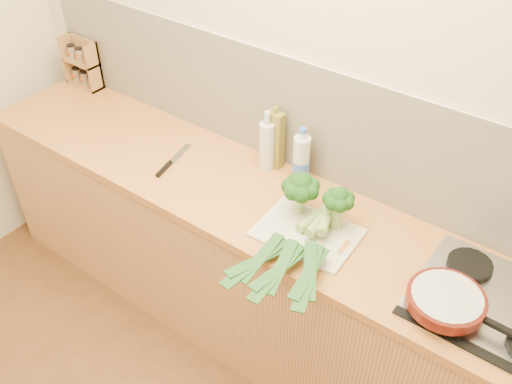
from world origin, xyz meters
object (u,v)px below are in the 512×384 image
Objects in this scene: gas_hob at (498,306)px; skillet at (447,300)px; spice_rack at (84,65)px; chopping_board at (307,233)px; chefs_knife at (168,165)px.

skillet is at bearing -139.73° from gas_hob.
gas_hob is 2.48m from spice_rack.
skillet reaches higher than gas_hob.
skillet is at bearing -8.07° from chopping_board.
spice_rack is at bearing 172.90° from skillet.
chopping_board is at bearing -174.67° from gas_hob.
chefs_knife is (-0.78, 0.00, 0.00)m from chopping_board.
chopping_board is 1.75m from spice_rack.
spice_rack reaches higher than chopping_board.
gas_hob is 0.76m from chopping_board.
gas_hob is 1.44× the size of chopping_board.
spice_rack is (-2.47, 0.25, 0.11)m from gas_hob.
skillet is (-0.15, -0.13, 0.05)m from gas_hob.
spice_rack reaches higher than chefs_knife.
spice_rack is (-2.32, 0.37, 0.06)m from skillet.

